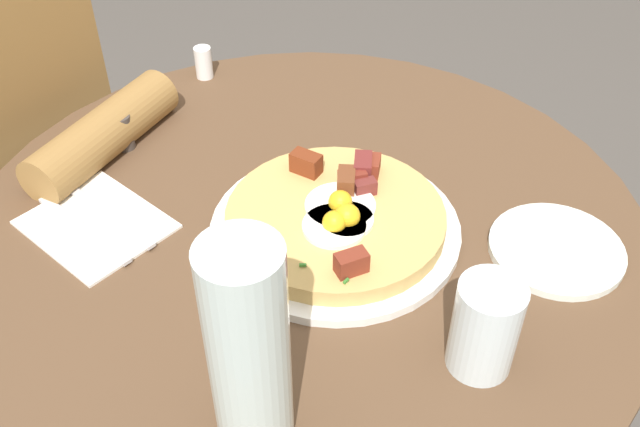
{
  "coord_description": "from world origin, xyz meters",
  "views": [
    {
      "loc": [
        0.56,
        0.4,
        1.32
      ],
      "look_at": [
        0.0,
        0.02,
        0.73
      ],
      "focal_mm": 40.43,
      "sensor_mm": 36.0,
      "label": 1
    }
  ],
  "objects_px": {
    "pizza_plate": "(335,229)",
    "pepper_shaker": "(123,132)",
    "dining_table": "(307,306)",
    "salt_shaker": "(204,62)",
    "person_seated": "(7,204)",
    "fork": "(83,229)",
    "water_bottle": "(249,353)",
    "knife": "(107,215)",
    "breakfast_pizza": "(337,216)",
    "water_glass": "(485,327)",
    "bread_plate": "(556,249)"
  },
  "relations": [
    {
      "from": "pizza_plate",
      "to": "pepper_shaker",
      "type": "relative_size",
      "value": 5.9
    },
    {
      "from": "dining_table",
      "to": "salt_shaker",
      "type": "xyz_separation_m",
      "value": [
        -0.2,
        -0.34,
        0.19
      ]
    },
    {
      "from": "person_seated",
      "to": "fork",
      "type": "distance_m",
      "value": 0.45
    },
    {
      "from": "person_seated",
      "to": "water_bottle",
      "type": "height_order",
      "value": "person_seated"
    },
    {
      "from": "knife",
      "to": "water_bottle",
      "type": "bearing_deg",
      "value": -14.48
    },
    {
      "from": "breakfast_pizza",
      "to": "salt_shaker",
      "type": "distance_m",
      "value": 0.43
    },
    {
      "from": "dining_table",
      "to": "fork",
      "type": "bearing_deg",
      "value": -50.28
    },
    {
      "from": "dining_table",
      "to": "person_seated",
      "type": "height_order",
      "value": "person_seated"
    },
    {
      "from": "water_glass",
      "to": "pepper_shaker",
      "type": "bearing_deg",
      "value": -96.45
    },
    {
      "from": "breakfast_pizza",
      "to": "pepper_shaker",
      "type": "distance_m",
      "value": 0.35
    },
    {
      "from": "salt_shaker",
      "to": "breakfast_pizza",
      "type": "bearing_deg",
      "value": 63.17
    },
    {
      "from": "water_bottle",
      "to": "salt_shaker",
      "type": "distance_m",
      "value": 0.68
    },
    {
      "from": "person_seated",
      "to": "bread_plate",
      "type": "relative_size",
      "value": 6.97
    },
    {
      "from": "fork",
      "to": "pepper_shaker",
      "type": "relative_size",
      "value": 3.41
    },
    {
      "from": "water_glass",
      "to": "pepper_shaker",
      "type": "height_order",
      "value": "water_glass"
    },
    {
      "from": "breakfast_pizza",
      "to": "knife",
      "type": "distance_m",
      "value": 0.29
    },
    {
      "from": "bread_plate",
      "to": "water_glass",
      "type": "distance_m",
      "value": 0.21
    },
    {
      "from": "water_glass",
      "to": "pepper_shaker",
      "type": "distance_m",
      "value": 0.59
    },
    {
      "from": "person_seated",
      "to": "water_bottle",
      "type": "xyz_separation_m",
      "value": [
        0.21,
        0.73,
        0.33
      ]
    },
    {
      "from": "water_bottle",
      "to": "bread_plate",
      "type": "bearing_deg",
      "value": 159.62
    },
    {
      "from": "dining_table",
      "to": "water_glass",
      "type": "height_order",
      "value": "water_glass"
    },
    {
      "from": "breakfast_pizza",
      "to": "water_glass",
      "type": "distance_m",
      "value": 0.25
    },
    {
      "from": "breakfast_pizza",
      "to": "person_seated",
      "type": "bearing_deg",
      "value": -83.3
    },
    {
      "from": "knife",
      "to": "person_seated",
      "type": "bearing_deg",
      "value": 176.85
    },
    {
      "from": "knife",
      "to": "pepper_shaker",
      "type": "height_order",
      "value": "pepper_shaker"
    },
    {
      "from": "person_seated",
      "to": "water_bottle",
      "type": "distance_m",
      "value": 0.83
    },
    {
      "from": "pizza_plate",
      "to": "breakfast_pizza",
      "type": "bearing_deg",
      "value": 163.62
    },
    {
      "from": "knife",
      "to": "water_bottle",
      "type": "relative_size",
      "value": 0.75
    },
    {
      "from": "knife",
      "to": "salt_shaker",
      "type": "xyz_separation_m",
      "value": [
        -0.34,
        -0.13,
        0.02
      ]
    },
    {
      "from": "water_bottle",
      "to": "salt_shaker",
      "type": "xyz_separation_m",
      "value": [
        -0.48,
        -0.48,
        -0.09
      ]
    },
    {
      "from": "bread_plate",
      "to": "breakfast_pizza",
      "type": "bearing_deg",
      "value": -63.78
    },
    {
      "from": "pepper_shaker",
      "to": "fork",
      "type": "bearing_deg",
      "value": 29.45
    },
    {
      "from": "fork",
      "to": "salt_shaker",
      "type": "distance_m",
      "value": 0.4
    },
    {
      "from": "dining_table",
      "to": "water_glass",
      "type": "xyz_separation_m",
      "value": [
        0.08,
        0.28,
        0.22
      ]
    },
    {
      "from": "fork",
      "to": "water_glass",
      "type": "height_order",
      "value": "water_glass"
    },
    {
      "from": "bread_plate",
      "to": "salt_shaker",
      "type": "xyz_separation_m",
      "value": [
        -0.08,
        -0.63,
        0.02
      ]
    },
    {
      "from": "dining_table",
      "to": "knife",
      "type": "height_order",
      "value": "knife"
    },
    {
      "from": "person_seated",
      "to": "salt_shaker",
      "type": "distance_m",
      "value": 0.44
    },
    {
      "from": "pizza_plate",
      "to": "water_glass",
      "type": "xyz_separation_m",
      "value": [
        0.08,
        0.23,
        0.05
      ]
    },
    {
      "from": "water_bottle",
      "to": "fork",
      "type": "bearing_deg",
      "value": -106.0
    },
    {
      "from": "bread_plate",
      "to": "knife",
      "type": "relative_size",
      "value": 0.9
    },
    {
      "from": "bread_plate",
      "to": "knife",
      "type": "bearing_deg",
      "value": -62.15
    },
    {
      "from": "breakfast_pizza",
      "to": "water_glass",
      "type": "height_order",
      "value": "water_glass"
    },
    {
      "from": "bread_plate",
      "to": "water_bottle",
      "type": "distance_m",
      "value": 0.44
    },
    {
      "from": "dining_table",
      "to": "person_seated",
      "type": "relative_size",
      "value": 0.77
    },
    {
      "from": "person_seated",
      "to": "bread_plate",
      "type": "xyz_separation_m",
      "value": [
        -0.19,
        0.88,
        0.21
      ]
    },
    {
      "from": "fork",
      "to": "pepper_shaker",
      "type": "bearing_deg",
      "value": 126.43
    },
    {
      "from": "person_seated",
      "to": "salt_shaker",
      "type": "height_order",
      "value": "person_seated"
    },
    {
      "from": "knife",
      "to": "fork",
      "type": "bearing_deg",
      "value": -90.0
    },
    {
      "from": "knife",
      "to": "pepper_shaker",
      "type": "xyz_separation_m",
      "value": [
        -0.12,
        -0.09,
        0.02
      ]
    }
  ]
}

